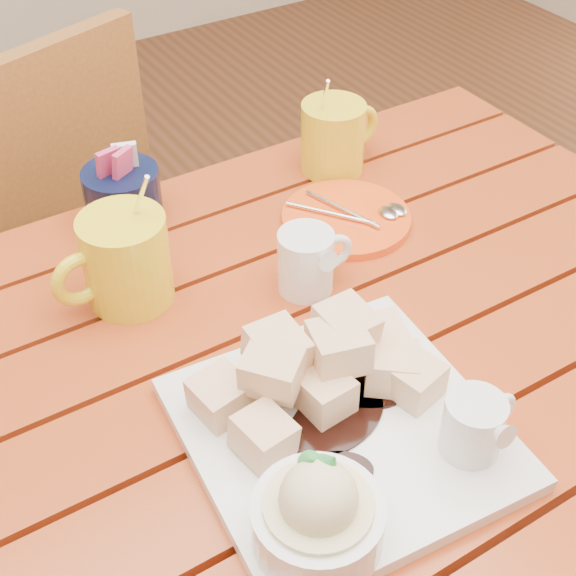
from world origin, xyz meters
TOP-DOWN VIEW (x-y plane):
  - table at (0.00, 0.00)m, footprint 1.20×0.79m
  - dessert_plate at (-0.02, -0.13)m, footprint 0.31×0.31m
  - coffee_mug_left at (-0.10, 0.19)m, footprint 0.14×0.10m
  - coffee_mug_right at (0.27, 0.30)m, footprint 0.13×0.09m
  - cream_pitcher at (0.09, 0.09)m, footprint 0.10×0.08m
  - sugar_caddy at (-0.04, 0.34)m, footprint 0.10×0.10m
  - orange_saucer at (0.21, 0.18)m, footprint 0.17×0.17m
  - chair_far at (-0.15, 0.63)m, footprint 0.55×0.55m

SIDE VIEW (x-z plane):
  - chair_far at x=-0.15m, z-range 0.05..0.98m
  - table at x=0.00m, z-range 0.27..1.02m
  - orange_saucer at x=0.21m, z-range 0.75..0.77m
  - dessert_plate at x=-0.02m, z-range 0.73..0.84m
  - sugar_caddy at x=-0.04m, z-range 0.73..0.84m
  - cream_pitcher at x=0.09m, z-range 0.75..0.83m
  - coffee_mug_right at x=0.27m, z-range 0.73..0.88m
  - coffee_mug_left at x=-0.10m, z-range 0.72..0.89m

